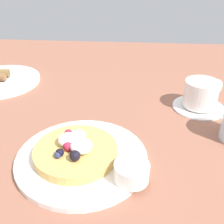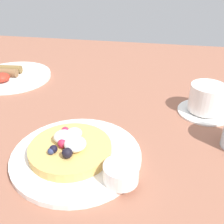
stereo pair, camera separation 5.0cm
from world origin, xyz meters
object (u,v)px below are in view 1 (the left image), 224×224
Objects in this scene: syrup_ramekin at (132,172)px; breakfast_plate at (0,81)px; coffee_saucer at (198,106)px; pancake_plate at (82,158)px; coffee_cup at (201,93)px.

syrup_ramekin reaches higher than breakfast_plate.
coffee_saucer is at bearing -10.84° from breakfast_plate.
pancake_plate is at bearing -46.71° from breakfast_plate.
coffee_cup reaches higher than pancake_plate.
coffee_saucer is 3.72cm from coffee_cup.
breakfast_plate is at bearing 169.16° from coffee_saucer.
coffee_cup reaches higher than coffee_saucer.
breakfast_plate is (-30.62, 32.51, 0.07)cm from pancake_plate.
syrup_ramekin is 0.57× the size of coffee_cup.
syrup_ramekin reaches higher than coffee_saucer.
coffee_cup is at bearing 34.14° from coffee_saucer.
coffee_cup reaches higher than syrup_ramekin.
coffee_cup is at bearing -10.72° from breakfast_plate.
pancake_plate is 10.82cm from syrup_ramekin.
syrup_ramekin is at bearing -43.50° from breakfast_plate.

